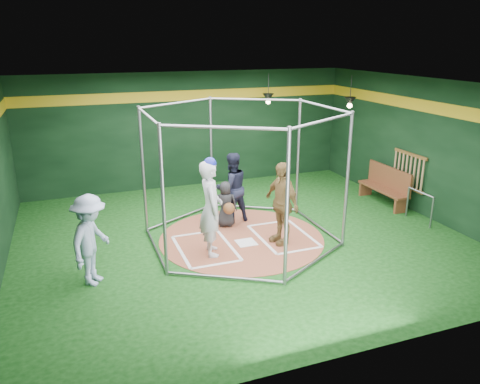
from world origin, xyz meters
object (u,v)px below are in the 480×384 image
object	(u,v)px
visitor_leopard	(281,203)
umpire	(232,188)
dugout_bench	(386,185)
batter_figure	(211,207)

from	to	relation	value
visitor_leopard	umpire	xyz separation A→B (m)	(-0.61, 1.60, -0.05)
visitor_leopard	umpire	size ratio (longest dim) A/B	1.06
visitor_leopard	dugout_bench	size ratio (longest dim) A/B	1.04
batter_figure	umpire	distance (m)	1.92
batter_figure	dugout_bench	world-z (taller)	batter_figure
batter_figure	dugout_bench	xyz separation A→B (m)	(5.52, 1.42, -0.52)
batter_figure	dugout_bench	size ratio (longest dim) A/B	1.18
visitor_leopard	dugout_bench	bearing A→B (deg)	98.82
batter_figure	visitor_leopard	distance (m)	1.64
dugout_bench	umpire	bearing A→B (deg)	177.51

